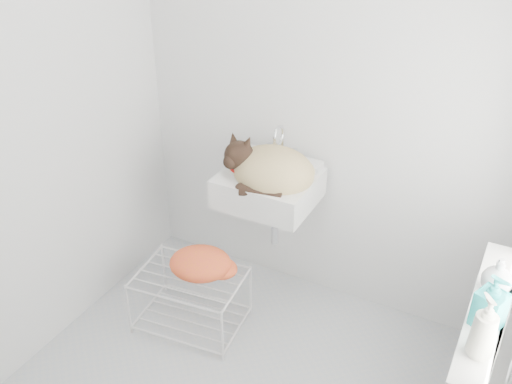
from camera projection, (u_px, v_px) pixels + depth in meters
The scene contains 11 objects.
back_wall at pixel (327, 94), 2.96m from camera, with size 2.20×0.02×2.50m, color silver.
left_wall at pixel (25, 123), 2.64m from camera, with size 0.02×2.00×2.50m, color silver.
windowsill at pixel (491, 312), 2.15m from camera, with size 0.16×0.88×0.04m, color white.
sink at pixel (269, 175), 3.04m from camera, with size 0.50×0.44×0.20m, color silver.
faucet at pixel (284, 138), 3.11m from camera, with size 0.18×0.13×0.18m, color silver, non-canonical shape.
cat at pixel (269, 170), 3.00m from camera, with size 0.48×0.41×0.29m.
wire_rack at pixel (191, 302), 3.21m from camera, with size 0.56×0.40×0.34m, color silver.
towel at pixel (201, 269), 3.11m from camera, with size 0.34×0.24×0.14m, color orange.
bottle_a at pixel (478, 354), 1.94m from camera, with size 0.08×0.08×0.20m, color white.
bottle_b at pixel (485, 325), 2.06m from camera, with size 0.10×0.10×0.22m, color teal.
bottle_c at pixel (494, 291), 2.22m from camera, with size 0.12×0.12×0.15m, color #B6BABF.
Camera 1 is at (0.98, -1.65, 2.31)m, focal length 40.03 mm.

